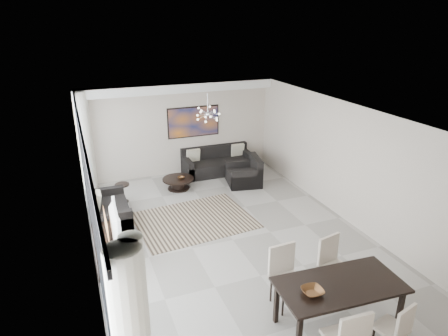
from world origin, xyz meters
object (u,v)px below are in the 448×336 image
television (111,224)px  dining_table (340,288)px  coffee_table (178,183)px  tv_console (106,249)px  sofa_main (218,164)px

television → dining_table: bearing=-135.0°
coffee_table → television: size_ratio=0.77×
tv_console → television: size_ratio=1.29×
coffee_table → tv_console: tv_console is taller
sofa_main → tv_console: sofa_main is taller
coffee_table → television: bearing=-126.0°
sofa_main → dining_table: size_ratio=1.09×
tv_console → television: television is taller
tv_console → television: 0.61m
dining_table → sofa_main: bearing=85.1°
coffee_table → tv_console: (-2.37, -3.01, 0.06)m
coffee_table → dining_table: dining_table is taller
coffee_table → tv_console: bearing=-128.3°
television → sofa_main: bearing=-42.7°
coffee_table → tv_console: 3.83m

